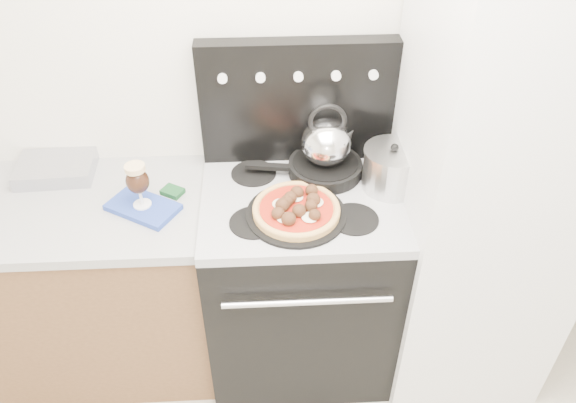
{
  "coord_description": "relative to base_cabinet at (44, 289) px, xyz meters",
  "views": [
    {
      "loc": [
        -0.06,
        -0.49,
        2.25
      ],
      "look_at": [
        0.02,
        1.05,
        0.99
      ],
      "focal_mm": 35.0,
      "sensor_mm": 36.0,
      "label": 1
    }
  ],
  "objects": [
    {
      "name": "fridge",
      "position": [
        1.8,
        -0.05,
        0.52
      ],
      "size": [
        0.64,
        0.68,
        1.9
      ],
      "primitive_type": "cube",
      "color": "silver",
      "rests_on": "ground"
    },
    {
      "name": "backguard",
      "position": [
        1.1,
        0.25,
        0.74
      ],
      "size": [
        0.76,
        0.08,
        0.5
      ],
      "primitive_type": "cube",
      "color": "black",
      "rests_on": "cooktop"
    },
    {
      "name": "cooktop",
      "position": [
        1.1,
        -0.02,
        0.47
      ],
      "size": [
        0.76,
        0.65,
        0.04
      ],
      "primitive_type": "cube",
      "color": "#ADADB2",
      "rests_on": "stove_body"
    },
    {
      "name": "foil_sheet",
      "position": [
        0.13,
        0.19,
        0.5
      ],
      "size": [
        0.31,
        0.23,
        0.06
      ],
      "primitive_type": "cube",
      "rotation": [
        0.0,
        0.0,
        0.05
      ],
      "color": "silver",
      "rests_on": "countertop"
    },
    {
      "name": "room_shell",
      "position": [
        1.02,
        -0.91,
        0.82
      ],
      "size": [
        3.52,
        3.01,
        2.52
      ],
      "color": "beige",
      "rests_on": "ground"
    },
    {
      "name": "base_cabinet",
      "position": [
        0.0,
        0.0,
        0.0
      ],
      "size": [
        1.45,
        0.6,
        0.86
      ],
      "primitive_type": "cube",
      "color": "brown",
      "rests_on": "ground"
    },
    {
      "name": "stock_pot",
      "position": [
        1.45,
        0.02,
        0.57
      ],
      "size": [
        0.27,
        0.27,
        0.16
      ],
      "primitive_type": "cylinder",
      "rotation": [
        0.0,
        0.0,
        0.31
      ],
      "color": "silver",
      "rests_on": "cooktop"
    },
    {
      "name": "oven_mitt",
      "position": [
        0.51,
        -0.05,
        0.48
      ],
      "size": [
        0.3,
        0.26,
        0.02
      ],
      "primitive_type": "cube",
      "rotation": [
        0.0,
        0.0,
        -0.54
      ],
      "color": "#263F9F",
      "rests_on": "countertop"
    },
    {
      "name": "tea_kettle",
      "position": [
        1.21,
        0.11,
        0.65
      ],
      "size": [
        0.22,
        0.22,
        0.22
      ],
      "primitive_type": null,
      "rotation": [
        0.0,
        0.0,
        -0.12
      ],
      "color": "silver",
      "rests_on": "skillet"
    },
    {
      "name": "pizza_pan",
      "position": [
        1.08,
        -0.14,
        0.5
      ],
      "size": [
        0.47,
        0.47,
        0.01
      ],
      "primitive_type": "cylinder",
      "rotation": [
        0.0,
        0.0,
        -0.34
      ],
      "color": "black",
      "rests_on": "cooktop"
    },
    {
      "name": "countertop",
      "position": [
        0.0,
        0.0,
        0.45
      ],
      "size": [
        1.48,
        0.63,
        0.04
      ],
      "primitive_type": "cube",
      "color": "#A3A3A3",
      "rests_on": "base_cabinet"
    },
    {
      "name": "skillet",
      "position": [
        1.21,
        0.11,
        0.52
      ],
      "size": [
        0.33,
        0.33,
        0.05
      ],
      "primitive_type": "cylinder",
      "rotation": [
        0.0,
        0.0,
        -0.15
      ],
      "color": "black",
      "rests_on": "cooktop"
    },
    {
      "name": "beer_glass",
      "position": [
        0.51,
        -0.05,
        0.58
      ],
      "size": [
        0.09,
        0.09,
        0.18
      ],
      "primitive_type": null,
      "rotation": [
        0.0,
        0.0,
        -0.08
      ],
      "color": "black",
      "rests_on": "oven_mitt"
    },
    {
      "name": "stove_body",
      "position": [
        1.1,
        -0.02,
        0.01
      ],
      "size": [
        0.76,
        0.65,
        0.88
      ],
      "primitive_type": "cube",
      "color": "black",
      "rests_on": "ground"
    },
    {
      "name": "pizza",
      "position": [
        1.08,
        -0.14,
        0.52
      ],
      "size": [
        0.4,
        0.4,
        0.05
      ],
      "primitive_type": null,
      "rotation": [
        0.0,
        0.0,
        -0.34
      ],
      "color": "#EDB16E",
      "rests_on": "pizza_pan"
    }
  ]
}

